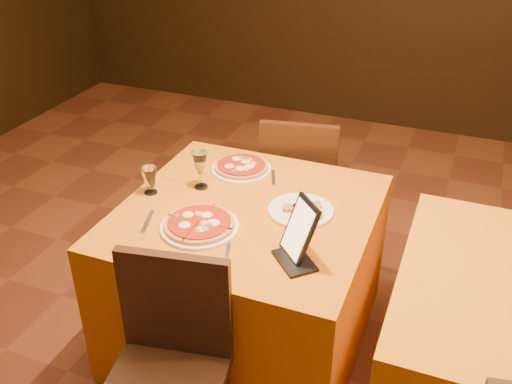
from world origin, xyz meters
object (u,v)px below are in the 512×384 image
at_px(main_table, 248,276).
at_px(chair_main_far, 301,183).
at_px(wine_glass, 200,170).
at_px(tablet, 300,229).
at_px(pizza_near, 199,225).
at_px(pizza_far, 241,168).
at_px(water_glass, 150,181).

relative_size(main_table, chair_main_far, 1.21).
distance_m(chair_main_far, wine_glass, 0.87).
distance_m(main_table, chair_main_far, 0.83).
bearing_deg(tablet, pizza_near, -136.94).
bearing_deg(pizza_near, chair_main_far, 82.91).
height_order(pizza_far, water_glass, water_glass).
relative_size(wine_glass, water_glass, 1.46).
xyz_separation_m(pizza_near, tablet, (0.45, -0.03, 0.10)).
xyz_separation_m(pizza_near, pizza_far, (-0.04, 0.54, 0.00)).
bearing_deg(pizza_far, main_table, -63.04).
distance_m(pizza_far, tablet, 0.75).
distance_m(main_table, pizza_far, 0.54).
bearing_deg(water_glass, pizza_far, 49.85).
height_order(chair_main_far, water_glass, chair_main_far).
bearing_deg(wine_glass, tablet, -29.79).
bearing_deg(pizza_near, water_glass, 152.03).
xyz_separation_m(pizza_far, water_glass, (-0.30, -0.36, 0.05)).
relative_size(chair_main_far, pizza_far, 3.05).
bearing_deg(main_table, tablet, -37.04).
height_order(main_table, pizza_near, pizza_near).
xyz_separation_m(main_table, wine_glass, (-0.28, 0.10, 0.47)).
bearing_deg(water_glass, chair_main_far, 61.06).
bearing_deg(pizza_far, water_glass, -130.15).
distance_m(water_glass, tablet, 0.82).
relative_size(main_table, tablet, 4.51).
bearing_deg(pizza_far, chair_main_far, 71.22).
bearing_deg(pizza_near, pizza_far, 94.08).
bearing_deg(pizza_near, tablet, -3.22).
bearing_deg(water_glass, main_table, 3.82).
xyz_separation_m(chair_main_far, wine_glass, (-0.28, -0.72, 0.39)).
bearing_deg(water_glass, pizza_near, -27.97).
xyz_separation_m(main_table, water_glass, (-0.47, -0.03, 0.44)).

